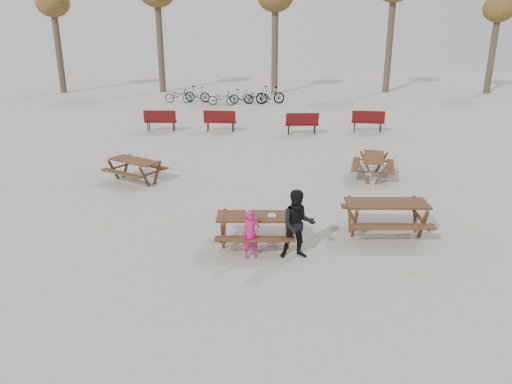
{
  "coord_description": "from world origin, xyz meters",
  "views": [
    {
      "loc": [
        0.14,
        -10.74,
        5.15
      ],
      "look_at": [
        0.0,
        1.0,
        1.0
      ],
      "focal_mm": 35.0,
      "sensor_mm": 36.0,
      "label": 1
    }
  ],
  "objects_px": {
    "food_tray": "(272,216)",
    "picnic_table_north": "(135,171)",
    "child": "(251,235)",
    "picnic_table_far": "(373,167)",
    "soda_bottle": "(247,214)",
    "adult": "(298,225)",
    "picnic_table_east": "(385,218)",
    "main_picnic_table": "(255,223)"
  },
  "relations": [
    {
      "from": "main_picnic_table",
      "to": "food_tray",
      "type": "bearing_deg",
      "value": -6.95
    },
    {
      "from": "food_tray",
      "to": "adult",
      "type": "distance_m",
      "value": 0.78
    },
    {
      "from": "child",
      "to": "adult",
      "type": "xyz_separation_m",
      "value": [
        1.04,
        0.02,
        0.24
      ]
    },
    {
      "from": "child",
      "to": "picnic_table_east",
      "type": "relative_size",
      "value": 0.56
    },
    {
      "from": "picnic_table_east",
      "to": "picnic_table_far",
      "type": "bearing_deg",
      "value": 81.39
    },
    {
      "from": "child",
      "to": "picnic_table_east",
      "type": "height_order",
      "value": "child"
    },
    {
      "from": "adult",
      "to": "main_picnic_table",
      "type": "bearing_deg",
      "value": 143.37
    },
    {
      "from": "picnic_table_east",
      "to": "picnic_table_north",
      "type": "distance_m",
      "value": 8.32
    },
    {
      "from": "food_tray",
      "to": "picnic_table_north",
      "type": "relative_size",
      "value": 0.11
    },
    {
      "from": "main_picnic_table",
      "to": "picnic_table_east",
      "type": "distance_m",
      "value": 3.29
    },
    {
      "from": "main_picnic_table",
      "to": "child",
      "type": "distance_m",
      "value": 0.61
    },
    {
      "from": "picnic_table_north",
      "to": "food_tray",
      "type": "bearing_deg",
      "value": -15.48
    },
    {
      "from": "adult",
      "to": "picnic_table_far",
      "type": "relative_size",
      "value": 0.93
    },
    {
      "from": "child",
      "to": "picnic_table_far",
      "type": "relative_size",
      "value": 0.65
    },
    {
      "from": "food_tray",
      "to": "child",
      "type": "height_order",
      "value": "child"
    },
    {
      "from": "food_tray",
      "to": "child",
      "type": "bearing_deg",
      "value": -130.26
    },
    {
      "from": "adult",
      "to": "picnic_table_east",
      "type": "bearing_deg",
      "value": 24.42
    },
    {
      "from": "food_tray",
      "to": "soda_bottle",
      "type": "height_order",
      "value": "soda_bottle"
    },
    {
      "from": "picnic_table_north",
      "to": "picnic_table_far",
      "type": "distance_m",
      "value": 7.9
    },
    {
      "from": "soda_bottle",
      "to": "adult",
      "type": "distance_m",
      "value": 1.24
    },
    {
      "from": "food_tray",
      "to": "adult",
      "type": "relative_size",
      "value": 0.11
    },
    {
      "from": "picnic_table_east",
      "to": "child",
      "type": "bearing_deg",
      "value": -159.0
    },
    {
      "from": "soda_bottle",
      "to": "adult",
      "type": "bearing_deg",
      "value": -23.49
    },
    {
      "from": "child",
      "to": "adult",
      "type": "distance_m",
      "value": 1.07
    },
    {
      "from": "picnic_table_east",
      "to": "picnic_table_north",
      "type": "height_order",
      "value": "picnic_table_east"
    },
    {
      "from": "child",
      "to": "picnic_table_east",
      "type": "bearing_deg",
      "value": 2.83
    },
    {
      "from": "main_picnic_table",
      "to": "picnic_table_far",
      "type": "relative_size",
      "value": 1.05
    },
    {
      "from": "child",
      "to": "picnic_table_north",
      "type": "bearing_deg",
      "value": 107.09
    },
    {
      "from": "adult",
      "to": "picnic_table_north",
      "type": "height_order",
      "value": "adult"
    },
    {
      "from": "main_picnic_table",
      "to": "picnic_table_north",
      "type": "relative_size",
      "value": 1.05
    },
    {
      "from": "picnic_table_far",
      "to": "food_tray",
      "type": "bearing_deg",
      "value": 159.79
    },
    {
      "from": "adult",
      "to": "picnic_table_east",
      "type": "xyz_separation_m",
      "value": [
        2.26,
        1.28,
        -0.37
      ]
    },
    {
      "from": "soda_bottle",
      "to": "child",
      "type": "height_order",
      "value": "child"
    },
    {
      "from": "food_tray",
      "to": "picnic_table_far",
      "type": "xyz_separation_m",
      "value": [
        3.49,
        5.4,
        -0.42
      ]
    },
    {
      "from": "picnic_table_east",
      "to": "picnic_table_north",
      "type": "xyz_separation_m",
      "value": [
        -7.22,
        4.14,
        -0.06
      ]
    },
    {
      "from": "food_tray",
      "to": "picnic_table_north",
      "type": "height_order",
      "value": "food_tray"
    },
    {
      "from": "food_tray",
      "to": "soda_bottle",
      "type": "relative_size",
      "value": 1.06
    },
    {
      "from": "food_tray",
      "to": "soda_bottle",
      "type": "distance_m",
      "value": 0.57
    },
    {
      "from": "soda_bottle",
      "to": "picnic_table_east",
      "type": "bearing_deg",
      "value": 13.02
    },
    {
      "from": "main_picnic_table",
      "to": "picnic_table_east",
      "type": "height_order",
      "value": "picnic_table_east"
    },
    {
      "from": "food_tray",
      "to": "picnic_table_north",
      "type": "xyz_separation_m",
      "value": [
        -4.39,
        4.88,
        -0.42
      ]
    },
    {
      "from": "food_tray",
      "to": "picnic_table_east",
      "type": "height_order",
      "value": "picnic_table_east"
    }
  ]
}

